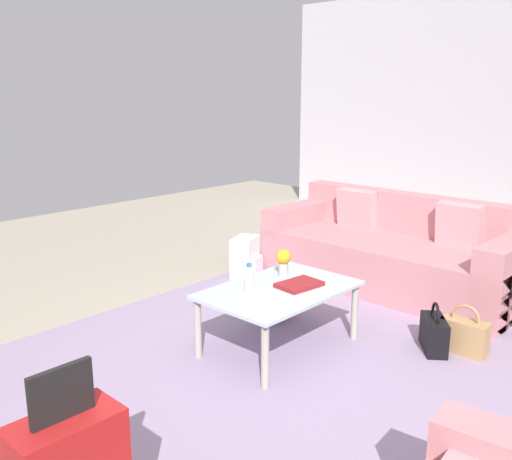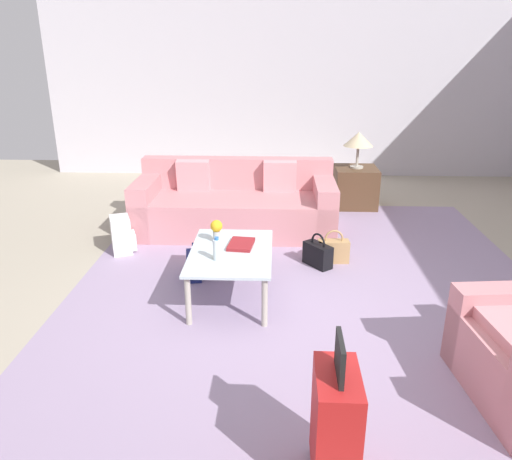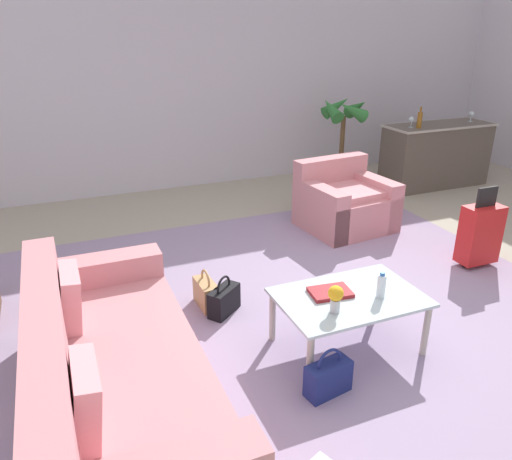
# 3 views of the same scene
# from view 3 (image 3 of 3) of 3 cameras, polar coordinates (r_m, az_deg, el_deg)

# --- Properties ---
(ground_plane) EXTENTS (12.00, 12.00, 0.00)m
(ground_plane) POSITION_cam_3_polar(r_m,az_deg,el_deg) (4.59, 11.12, -8.43)
(ground_plane) COLOR #A89E89
(wall_back) EXTENTS (10.24, 0.12, 3.10)m
(wall_back) POSITION_cam_3_polar(r_m,az_deg,el_deg) (7.67, -5.35, 16.64)
(wall_back) COLOR silver
(wall_back) RESTS_ON ground
(area_rug) EXTENTS (5.20, 4.40, 0.01)m
(area_rug) POSITION_cam_3_polar(r_m,az_deg,el_deg) (4.47, 3.18, -8.83)
(area_rug) COLOR #9984A3
(area_rug) RESTS_ON ground
(couch) EXTENTS (0.99, 2.37, 0.84)m
(couch) POSITION_cam_3_polar(r_m,az_deg,el_deg) (3.32, -16.78, -16.38)
(couch) COLOR #C67F84
(couch) RESTS_ON ground
(armchair) EXTENTS (1.07, 0.98, 0.81)m
(armchair) POSITION_cam_3_polar(r_m,az_deg,el_deg) (6.18, 9.88, 2.95)
(armchair) COLOR #C67F84
(armchair) RESTS_ON ground
(coffee_table) EXTENTS (1.08, 0.72, 0.45)m
(coffee_table) POSITION_cam_3_polar(r_m,az_deg,el_deg) (3.84, 10.60, -8.12)
(coffee_table) COLOR silver
(coffee_table) RESTS_ON ground
(water_bottle) EXTENTS (0.06, 0.06, 0.20)m
(water_bottle) POSITION_cam_3_polar(r_m,az_deg,el_deg) (3.80, 14.12, -6.20)
(water_bottle) COLOR silver
(water_bottle) RESTS_ON coffee_table
(coffee_table_book) EXTENTS (0.33, 0.25, 0.03)m
(coffee_table_book) POSITION_cam_3_polar(r_m,az_deg,el_deg) (3.80, 8.49, -7.05)
(coffee_table_book) COLOR maroon
(coffee_table_book) RESTS_ON coffee_table
(flower_vase) EXTENTS (0.11, 0.11, 0.21)m
(flower_vase) POSITION_cam_3_polar(r_m,az_deg,el_deg) (3.54, 9.08, -7.53)
(flower_vase) COLOR #B2B7BC
(flower_vase) RESTS_ON coffee_table
(bar_console) EXTENTS (1.68, 0.63, 0.94)m
(bar_console) POSITION_cam_3_polar(r_m,az_deg,el_deg) (8.15, 19.85, 8.15)
(bar_console) COLOR brown
(bar_console) RESTS_ON ground
(wine_glass_leftmost) EXTENTS (0.08, 0.08, 0.15)m
(wine_glass_leftmost) POSITION_cam_3_polar(r_m,az_deg,el_deg) (7.63, 17.36, 11.92)
(wine_glass_leftmost) COLOR silver
(wine_glass_leftmost) RESTS_ON bar_console
(wine_glass_left_of_centre) EXTENTS (0.08, 0.08, 0.15)m
(wine_glass_left_of_centre) POSITION_cam_3_polar(r_m,az_deg,el_deg) (8.42, 23.40, 12.03)
(wine_glass_left_of_centre) COLOR silver
(wine_glass_left_of_centre) RESTS_ON bar_console
(wine_bottle_amber) EXTENTS (0.07, 0.07, 0.30)m
(wine_bottle_amber) POSITION_cam_3_polar(r_m,az_deg,el_deg) (7.63, 18.19, 11.88)
(wine_bottle_amber) COLOR brown
(wine_bottle_amber) RESTS_ON bar_console
(suitcase_red) EXTENTS (0.40, 0.22, 0.85)m
(suitcase_red) POSITION_cam_3_polar(r_m,az_deg,el_deg) (5.55, 24.23, -0.36)
(suitcase_red) COLOR red
(suitcase_red) RESTS_ON ground
(handbag_black) EXTENTS (0.34, 0.31, 0.36)m
(handbag_black) POSITION_cam_3_polar(r_m,az_deg,el_deg) (4.34, -3.67, -7.98)
(handbag_black) COLOR black
(handbag_black) RESTS_ON ground
(handbag_navy) EXTENTS (0.34, 0.19, 0.36)m
(handbag_navy) POSITION_cam_3_polar(r_m,az_deg,el_deg) (3.53, 8.25, -16.34)
(handbag_navy) COLOR navy
(handbag_navy) RESTS_ON ground
(handbag_tan) EXTENTS (0.16, 0.33, 0.36)m
(handbag_tan) POSITION_cam_3_polar(r_m,az_deg,el_deg) (4.45, -5.72, -7.19)
(handbag_tan) COLOR tan
(handbag_tan) RESTS_ON ground
(potted_palm) EXTENTS (0.64, 0.64, 1.36)m
(potted_palm) POSITION_cam_3_polar(r_m,az_deg,el_deg) (7.79, 9.81, 10.02)
(potted_palm) COLOR #84664C
(potted_palm) RESTS_ON ground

